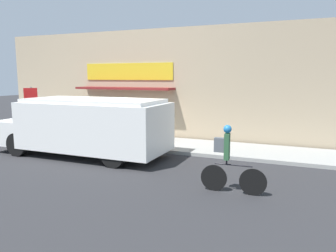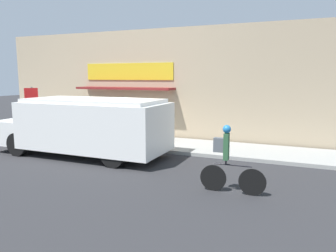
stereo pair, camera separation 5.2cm
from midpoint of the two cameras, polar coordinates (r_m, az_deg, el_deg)
name	(u,v)px [view 1 (the left image)]	position (r m, az deg, el deg)	size (l,w,h in m)	color
ground_plane	(121,149)	(13.35, -8.25, -4.02)	(70.00, 70.00, 0.00)	#2B2B2D
sidewalk	(136,142)	(14.42, -5.64, -2.75)	(28.00, 2.57, 0.13)	#999993
storefront	(149,85)	(15.47, -3.34, 7.23)	(16.42, 1.06, 5.05)	tan
school_bus	(86,125)	(12.34, -14.23, 0.10)	(6.64, 2.80, 2.11)	white
cyclist	(229,161)	(8.35, 10.35, -5.97)	(1.65, 0.21, 1.72)	black
stop_sign_post	(32,103)	(16.74, -22.75, 3.72)	(0.45, 0.45, 2.28)	slate
trash_bin	(112,128)	(14.85, -9.86, -0.41)	(0.45, 0.45, 0.94)	#2D5138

